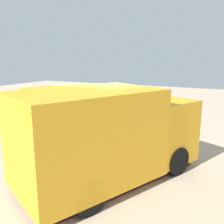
% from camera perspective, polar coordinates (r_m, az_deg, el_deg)
% --- Properties ---
extents(ground_plane, '(40.00, 40.00, 0.00)m').
position_cam_1_polar(ground_plane, '(8.17, -2.28, -9.17)').
color(ground_plane, '#BDA78C').
extents(food_truck, '(5.07, 4.05, 2.31)m').
position_cam_1_polar(food_truck, '(6.03, -0.80, -5.86)').
color(food_truck, '#F7A921').
rests_on(food_truck, ground_plane).
extents(person_customer, '(0.78, 0.62, 0.89)m').
position_cam_1_polar(person_customer, '(11.94, -12.18, -0.79)').
color(person_customer, navy).
rests_on(person_customer, ground_plane).
extents(planter_flowering_far, '(0.50, 0.50, 0.74)m').
position_cam_1_polar(planter_flowering_far, '(9.67, -16.60, -3.93)').
color(planter_flowering_far, '#4F4845').
rests_on(planter_flowering_far, ground_plane).
extents(plaza_bench, '(1.32, 1.23, 0.51)m').
position_cam_1_polar(plaza_bench, '(11.10, 3.35, -1.35)').
color(plaza_bench, '#4E401F').
rests_on(plaza_bench, ground_plane).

